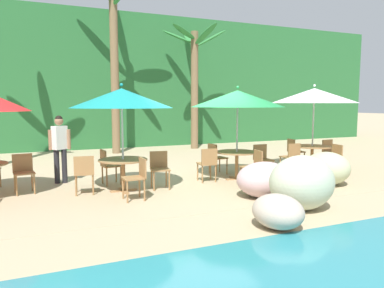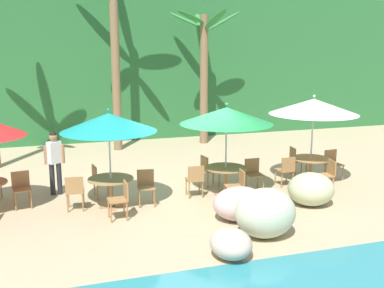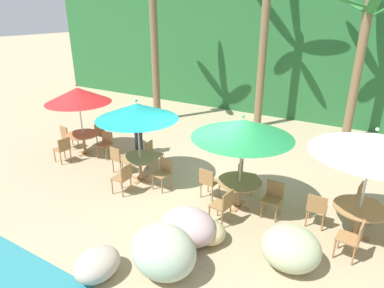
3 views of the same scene
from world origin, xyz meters
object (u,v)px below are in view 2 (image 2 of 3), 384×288
at_px(chair_white_inland, 296,159).
at_px(chair_teal_right, 121,197).
at_px(umbrella_teal, 109,122).
at_px(palm_tree_second, 114,31).
at_px(chair_teal_inland, 99,179).
at_px(chair_green_inland, 208,168).
at_px(chair_teal_left, 75,190).
at_px(chair_teal_seaward, 146,185).
at_px(chair_green_left, 195,179).
at_px(chair_white_right, 328,173).
at_px(dining_table_teal, 111,183).
at_px(umbrella_green, 226,116).
at_px(chair_green_right, 238,185).
at_px(chair_red_seaward, 21,186).
at_px(umbrella_white, 314,107).
at_px(chair_green_seaward, 253,172).
at_px(dining_table_green, 226,172).
at_px(palm_tree_third, 204,57).
at_px(dining_table_white, 311,162).
at_px(waiter_in_white, 55,158).
at_px(chair_white_left, 286,169).

bearing_deg(chair_white_inland, chair_teal_right, -159.90).
distance_m(umbrella_teal, palm_tree_second, 6.98).
relative_size(chair_teal_inland, chair_green_inland, 1.00).
bearing_deg(chair_teal_left, chair_white_inland, 10.33).
distance_m(chair_teal_seaward, chair_green_left, 1.34).
bearing_deg(chair_white_right, chair_teal_left, 175.64).
bearing_deg(chair_teal_left, dining_table_teal, -0.90).
bearing_deg(chair_teal_left, umbrella_green, 1.83).
height_order(chair_teal_left, chair_white_right, same).
xyz_separation_m(umbrella_green, chair_white_right, (2.71, -0.63, -1.60)).
distance_m(chair_green_right, chair_white_inland, 3.35).
xyz_separation_m(chair_teal_seaward, chair_teal_right, (-0.74, -0.82, 0.00)).
bearing_deg(chair_red_seaward, umbrella_white, -2.71).
bearing_deg(chair_white_right, chair_red_seaward, 171.10).
relative_size(chair_teal_left, chair_green_seaward, 1.00).
xyz_separation_m(dining_table_green, palm_tree_third, (1.62, 6.56, 2.83)).
relative_size(dining_table_white, waiter_in_white, 0.65).
height_order(umbrella_teal, chair_green_right, umbrella_teal).
bearing_deg(chair_teal_left, umbrella_teal, -0.90).
height_order(umbrella_green, chair_green_seaward, umbrella_green).
bearing_deg(umbrella_teal, waiter_in_white, 130.56).
bearing_deg(chair_teal_seaward, chair_white_left, 3.90).
bearing_deg(chair_green_right, chair_teal_left, 169.34).
bearing_deg(dining_table_green, chair_white_inland, 21.66).
distance_m(chair_green_inland, chair_green_right, 1.70).
height_order(umbrella_green, chair_green_inland, umbrella_green).
bearing_deg(chair_green_seaward, chair_teal_right, -164.12).
xyz_separation_m(umbrella_teal, palm_tree_second, (1.13, 6.48, 2.32)).
distance_m(chair_green_seaward, chair_white_left, 1.01).
xyz_separation_m(dining_table_teal, chair_green_inland, (2.83, 0.97, -0.10)).
height_order(chair_teal_left, palm_tree_second, palm_tree_second).
relative_size(chair_red_seaward, umbrella_green, 0.36).
bearing_deg(dining_table_green, chair_green_seaward, 5.95).
distance_m(chair_white_left, waiter_in_white, 6.29).
height_order(umbrella_green, chair_white_left, umbrella_green).
xyz_separation_m(umbrella_teal, chair_white_inland, (5.76, 1.22, -1.60)).
height_order(umbrella_green, dining_table_green, umbrella_green).
xyz_separation_m(chair_teal_left, chair_teal_right, (0.97, -0.86, 0.00)).
distance_m(dining_table_teal, palm_tree_second, 7.60).
distance_m(umbrella_teal, chair_green_seaward, 4.21).
bearing_deg(waiter_in_white, umbrella_teal, -49.44).
relative_size(chair_teal_left, chair_white_left, 1.00).
distance_m(chair_green_seaward, umbrella_white, 2.52).
bearing_deg(chair_green_inland, palm_tree_second, 107.13).
xyz_separation_m(chair_green_inland, chair_green_right, (0.19, -1.68, 0.00)).
xyz_separation_m(chair_teal_right, chair_white_left, (4.78, 1.09, 0.00)).
bearing_deg(chair_white_right, chair_green_seaward, 158.90).
xyz_separation_m(chair_green_right, waiter_in_white, (-4.28, 2.18, 0.47)).
height_order(chair_green_right, chair_white_right, same).
bearing_deg(chair_teal_right, dining_table_green, 18.62).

